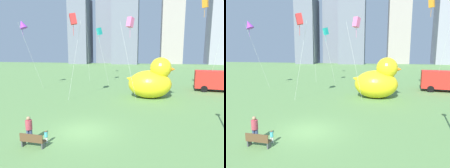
# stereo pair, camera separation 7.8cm
# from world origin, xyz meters

# --- Properties ---
(ground_plane) EXTENTS (140.00, 140.00, 0.00)m
(ground_plane) POSITION_xyz_m (0.00, 0.00, 0.00)
(ground_plane) COLOR #5D894B
(park_bench) EXTENTS (1.55, 0.55, 0.90)m
(park_bench) POSITION_xyz_m (-2.28, -2.94, 0.47)
(park_bench) COLOR brown
(park_bench) RESTS_ON ground
(person_adult) EXTENTS (0.41, 0.41, 1.68)m
(person_adult) POSITION_xyz_m (-2.92, -2.20, 0.92)
(person_adult) COLOR #38476B
(person_adult) RESTS_ON ground
(person_child) EXTENTS (0.20, 0.20, 0.84)m
(person_child) POSITION_xyz_m (-1.76, -2.24, 0.46)
(person_child) COLOR silver
(person_child) RESTS_ON ground
(giant_inflatable_duck) EXTENTS (5.92, 3.80, 4.90)m
(giant_inflatable_duck) POSITION_xyz_m (5.04, 11.31, 2.09)
(giant_inflatable_duck) COLOR yellow
(giant_inflatable_duck) RESTS_ON ground
(box_truck) EXTENTS (6.10, 3.14, 2.85)m
(box_truck) POSITION_xyz_m (13.99, 16.77, 1.44)
(box_truck) COLOR red
(box_truck) RESTS_ON ground
(city_skyline) EXTENTS (62.50, 17.76, 39.10)m
(city_skyline) POSITION_xyz_m (2.98, 72.29, 15.79)
(city_skyline) COLOR slate
(city_skyline) RESTS_ON ground
(kite_orange) EXTENTS (2.71, 3.98, 12.11)m
(kite_orange) POSITION_xyz_m (11.39, 14.81, 11.43)
(kite_orange) COLOR silver
(kite_orange) RESTS_ON ground
(kite_teal) EXTENTS (2.09, 2.05, 9.26)m
(kite_teal) POSITION_xyz_m (-3.20, 19.49, 8.59)
(kite_teal) COLOR silver
(kite_teal) RESTS_ON ground
(kite_red) EXTENTS (1.57, 1.47, 9.61)m
(kite_red) POSITION_xyz_m (-3.40, 7.99, 8.95)
(kite_red) COLOR silver
(kite_red) RESTS_ON ground
(kite_pink) EXTENTS (1.97, 1.58, 9.49)m
(kite_pink) POSITION_xyz_m (2.42, 10.71, 8.83)
(kite_pink) COLOR silver
(kite_pink) RESTS_ON ground
(kite_purple) EXTENTS (2.98, 3.09, 10.01)m
(kite_purple) POSITION_xyz_m (-13.16, 14.13, 9.29)
(kite_purple) COLOR silver
(kite_purple) RESTS_ON ground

